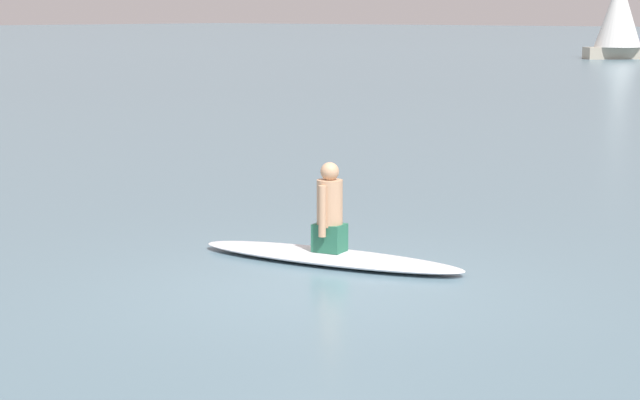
# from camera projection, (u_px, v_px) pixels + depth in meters

# --- Properties ---
(ground_plane) EXTENTS (400.00, 400.00, 0.00)m
(ground_plane) POSITION_uv_depth(u_px,v_px,m) (322.00, 288.00, 11.42)
(ground_plane) COLOR slate
(surfboard) EXTENTS (3.32, 1.36, 0.13)m
(surfboard) POSITION_uv_depth(u_px,v_px,m) (330.00, 257.00, 12.58)
(surfboard) COLOR white
(surfboard) RESTS_ON ground
(person_paddler) EXTENTS (0.38, 0.44, 1.01)m
(person_paddler) POSITION_uv_depth(u_px,v_px,m) (330.00, 211.00, 12.50)
(person_paddler) COLOR #26664C
(person_paddler) RESTS_ON surfboard
(sailboat_near_left) EXTENTS (3.90, 3.90, 5.52)m
(sailboat_near_left) POSITION_uv_depth(u_px,v_px,m) (619.00, 15.00, 66.89)
(sailboat_near_left) COLOR #B2A893
(sailboat_near_left) RESTS_ON ground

